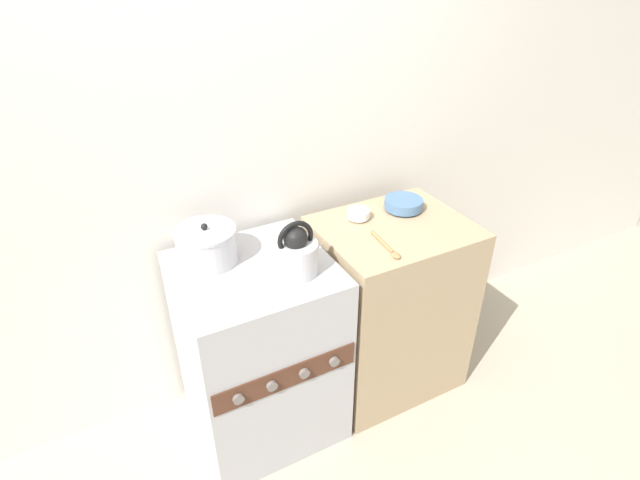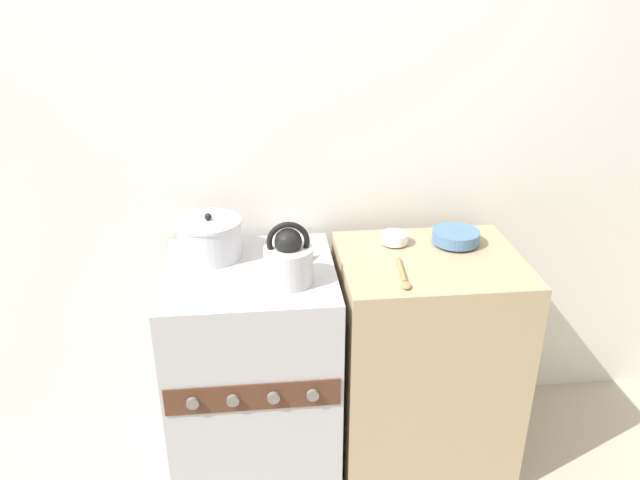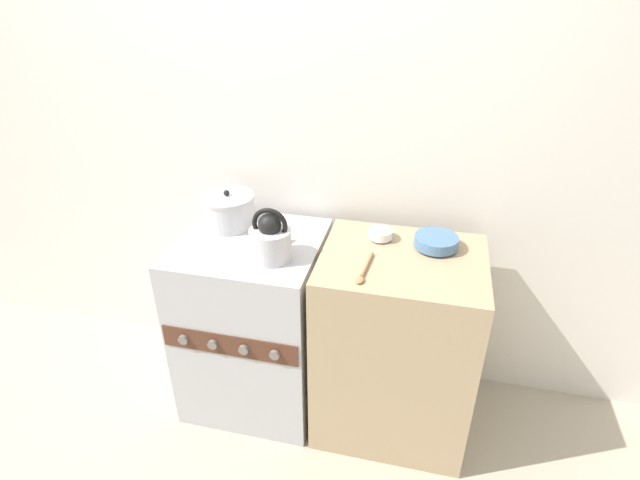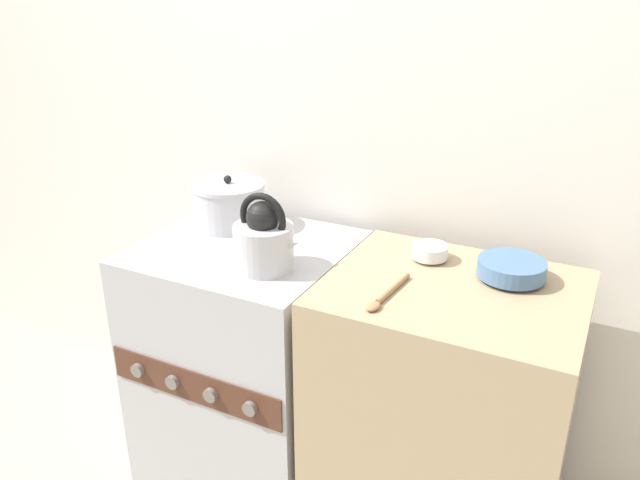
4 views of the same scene
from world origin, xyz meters
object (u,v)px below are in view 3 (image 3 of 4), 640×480
at_px(stove, 255,322).
at_px(kettle, 271,239).
at_px(small_ceramic_bowl, 380,234).
at_px(enamel_bowl, 436,241).
at_px(cooking_pot, 228,210).

relative_size(stove, kettle, 3.90).
bearing_deg(small_ceramic_bowl, kettle, -152.03).
xyz_separation_m(kettle, enamel_bowl, (0.67, 0.21, -0.04)).
bearing_deg(stove, cooking_pot, 137.05).
bearing_deg(cooking_pot, enamel_bowl, -2.32).
bearing_deg(enamel_bowl, stove, -173.32).
xyz_separation_m(enamel_bowl, small_ceramic_bowl, (-0.24, 0.02, -0.01)).
relative_size(enamel_bowl, small_ceramic_bowl, 1.73).
bearing_deg(kettle, cooking_pot, 140.10).
distance_m(cooking_pot, small_ceramic_bowl, 0.72).
xyz_separation_m(kettle, small_ceramic_bowl, (0.43, 0.23, -0.04)).
bearing_deg(enamel_bowl, kettle, -163.04).
distance_m(kettle, enamel_bowl, 0.70).
xyz_separation_m(kettle, cooking_pot, (-0.29, 0.24, -0.01)).
relative_size(stove, enamel_bowl, 4.90).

